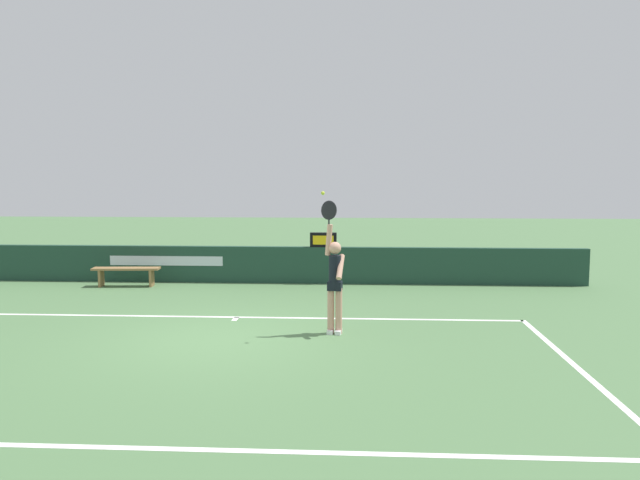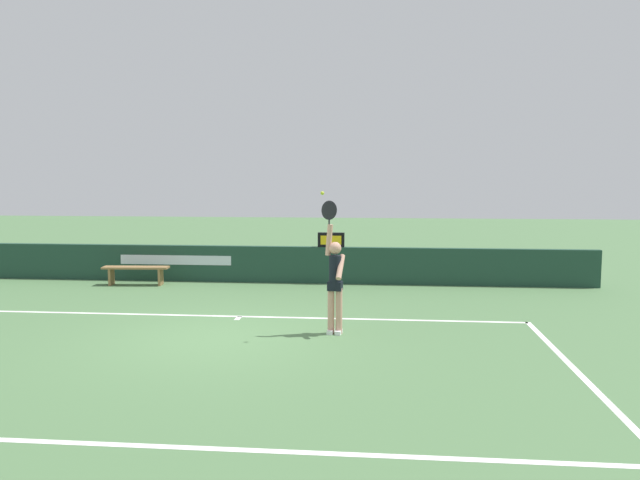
# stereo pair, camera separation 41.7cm
# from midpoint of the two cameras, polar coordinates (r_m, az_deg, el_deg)

# --- Properties ---
(ground_plane) EXTENTS (60.00, 60.00, 0.00)m
(ground_plane) POSITION_cam_midpoint_polar(r_m,az_deg,el_deg) (11.09, -10.28, -8.86)
(ground_plane) COLOR #4C7246
(court_lines) EXTENTS (11.34, 6.06, 0.00)m
(court_lines) POSITION_cam_midpoint_polar(r_m,az_deg,el_deg) (9.84, -12.12, -10.81)
(court_lines) COLOR white
(court_lines) RESTS_ON ground
(back_wall) EXTENTS (16.55, 0.20, 0.95)m
(back_wall) POSITION_cam_midpoint_polar(r_m,az_deg,el_deg) (16.39, -5.78, -2.25)
(back_wall) COLOR #1D3E30
(back_wall) RESTS_ON ground
(speed_display) EXTENTS (0.69, 0.15, 0.37)m
(speed_display) POSITION_cam_midpoint_polar(r_m,az_deg,el_deg) (16.13, -0.43, 0.02)
(speed_display) COLOR black
(speed_display) RESTS_ON back_wall
(tennis_player) EXTENTS (0.44, 0.42, 2.38)m
(tennis_player) POSITION_cam_midpoint_polar(r_m,az_deg,el_deg) (11.05, 0.26, -3.60)
(tennis_player) COLOR tan
(tennis_player) RESTS_ON ground
(tennis_ball) EXTENTS (0.06, 0.06, 0.06)m
(tennis_ball) POSITION_cam_midpoint_polar(r_m,az_deg,el_deg) (10.59, -0.87, 4.31)
(tennis_ball) COLOR #CCE133
(courtside_bench_near) EXTENTS (1.70, 0.48, 0.48)m
(courtside_bench_near) POSITION_cam_midpoint_polar(r_m,az_deg,el_deg) (16.59, -17.99, -2.79)
(courtside_bench_near) COLOR olive
(courtside_bench_near) RESTS_ON ground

